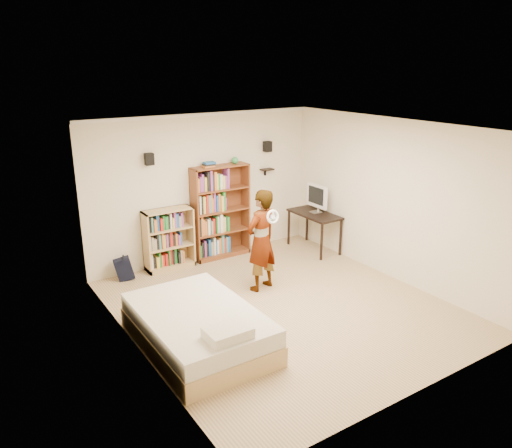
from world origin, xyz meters
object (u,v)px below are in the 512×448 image
at_px(tall_bookshelf, 221,212).
at_px(computer_desk, 314,231).
at_px(person, 261,240).
at_px(low_bookshelf, 169,239).
at_px(daybed, 198,323).

height_order(tall_bookshelf, computer_desk, tall_bookshelf).
distance_m(tall_bookshelf, person, 1.62).
height_order(low_bookshelf, person, person).
bearing_deg(tall_bookshelf, low_bookshelf, -179.83).
height_order(tall_bookshelf, person, tall_bookshelf).
bearing_deg(tall_bookshelf, person, -95.74).
relative_size(tall_bookshelf, daybed, 0.84).
bearing_deg(person, tall_bookshelf, -111.27).
xyz_separation_m(low_bookshelf, daybed, (-0.74, -2.59, -0.24)).
bearing_deg(daybed, computer_desk, 28.55).
relative_size(low_bookshelf, computer_desk, 1.00).
xyz_separation_m(low_bookshelf, person, (0.90, -1.61, 0.29)).
bearing_deg(computer_desk, daybed, -151.45).
xyz_separation_m(low_bookshelf, computer_desk, (2.76, -0.69, -0.17)).
bearing_deg(person, daybed, 15.37).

